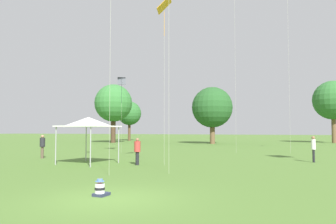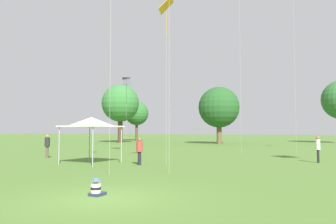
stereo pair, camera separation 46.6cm
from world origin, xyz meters
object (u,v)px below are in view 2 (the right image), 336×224
Objects in this scene: kite_2 at (126,84)px; distant_tree_0 at (137,114)px; canopy_tent at (91,122)px; person_standing_3 at (318,146)px; seated_toddler at (96,189)px; distant_tree_2 at (219,107)px; person_standing_2 at (139,149)px; person_standing_1 at (47,144)px; distant_tree_3 at (120,103)px; kite_3 at (166,9)px.

distant_tree_0 is (-15.56, 32.83, -1.07)m from kite_2.
canopy_tent is 0.43× the size of distant_tree_0.
person_standing_3 is 49.02m from distant_tree_0.
distant_tree_0 is (-24.66, 51.44, 5.39)m from seated_toddler.
distant_tree_0 reaches higher than person_standing_3.
person_standing_3 is 30.39m from distant_tree_2.
person_standing_2 is at bearing 152.45° from person_standing_3.
person_standing_1 is at bearing -102.45° from distant_tree_2.
person_standing_1 is 0.18× the size of distant_tree_3.
person_standing_2 is at bearing 113.19° from seated_toddler.
person_standing_2 is 0.19× the size of distant_tree_2.
seated_toddler is 9.67m from person_standing_2.
distant_tree_3 reaches higher than distant_tree_2.
seated_toddler is at bearing -85.92° from person_standing_1.
distant_tree_2 reaches higher than person_standing_2.
distant_tree_2 reaches higher than distant_tree_0.
distant_tree_0 is at bearing 75.72° from person_standing_3.
person_standing_1 is 1.02× the size of person_standing_3.
kite_2 is 12.30m from kite_3.
kite_2 reaches higher than person_standing_3.
kite_3 is 48.06m from distant_tree_0.
person_standing_2 is 0.48× the size of canopy_tent.
person_standing_3 is 39.85m from distant_tree_3.
kite_3 reaches higher than person_standing_2.
kite_3 reaches higher than distant_tree_0.
seated_toddler is 0.32× the size of person_standing_1.
kite_2 is (-2.81, 9.85, 3.98)m from canopy_tent.
kite_3 is (10.67, -1.47, 8.86)m from person_standing_1.
kite_3 is at bearing -34.25° from kite_2.
distant_tree_2 is (-2.23, 32.80, 4.80)m from person_standing_2.
kite_3 is (7.77, -8.96, 3.26)m from kite_2.
person_standing_1 is at bearing -72.57° from distant_tree_0.
distant_tree_0 reaches higher than seated_toddler.
kite_3 is at bearing -83.19° from distant_tree_2.
distant_tree_3 is (-22.30, 40.52, 6.60)m from seated_toddler.
distant_tree_0 reaches higher than person_standing_1.
canopy_tent is 10.99m from kite_2.
seated_toddler is 0.17× the size of canopy_tent.
person_standing_1 is at bearing -96.35° from kite_2.
person_standing_3 is (10.56, 5.64, 0.10)m from person_standing_2.
kite_2 is 36.35m from distant_tree_0.
kite_2 is 25.58m from distant_tree_3.
seated_toddler is 16.38m from person_standing_1.
seated_toddler is 42.66m from distant_tree_2.
distant_tree_2 reaches higher than kite_2.
person_standing_1 is 0.20× the size of distant_tree_2.
person_standing_2 is 9.10m from kite_3.
canopy_tent is (-6.29, 8.76, 2.47)m from seated_toddler.
seated_toddler is 0.32× the size of person_standing_3.
canopy_tent is at bearing -49.72° from kite_3.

